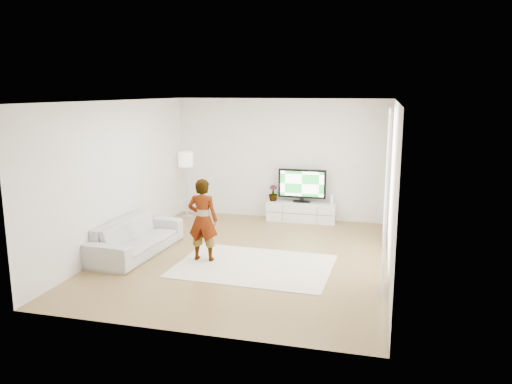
% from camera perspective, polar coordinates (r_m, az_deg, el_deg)
% --- Properties ---
extents(floor, '(6.00, 6.00, 0.00)m').
position_cam_1_polar(floor, '(9.17, -1.04, -7.40)').
color(floor, olive).
rests_on(floor, ground).
extents(ceiling, '(6.00, 6.00, 0.00)m').
position_cam_1_polar(ceiling, '(8.68, -1.10, 10.38)').
color(ceiling, white).
rests_on(ceiling, wall_back).
extents(wall_left, '(0.02, 6.00, 2.80)m').
position_cam_1_polar(wall_left, '(9.78, -15.34, 1.85)').
color(wall_left, white).
rests_on(wall_left, floor).
extents(wall_right, '(0.02, 6.00, 2.80)m').
position_cam_1_polar(wall_right, '(8.51, 15.39, 0.45)').
color(wall_right, white).
rests_on(wall_right, floor).
extents(wall_back, '(5.00, 0.02, 2.80)m').
position_cam_1_polar(wall_back, '(11.70, 2.87, 3.78)').
color(wall_back, white).
rests_on(wall_back, floor).
extents(wall_front, '(5.00, 0.02, 2.80)m').
position_cam_1_polar(wall_front, '(6.05, -8.70, -3.69)').
color(wall_front, white).
rests_on(wall_front, floor).
extents(window, '(0.01, 2.60, 2.50)m').
position_cam_1_polar(window, '(8.79, 15.25, 1.14)').
color(window, white).
rests_on(window, wall_right).
extents(curtain_near, '(0.04, 0.70, 2.60)m').
position_cam_1_polar(curtain_near, '(7.53, 14.69, -1.30)').
color(curtain_near, white).
rests_on(curtain_near, floor).
extents(curtain_far, '(0.04, 0.70, 2.60)m').
position_cam_1_polar(curtain_far, '(10.09, 14.70, 1.88)').
color(curtain_far, white).
rests_on(curtain_far, floor).
extents(media_console, '(1.58, 0.45, 0.45)m').
position_cam_1_polar(media_console, '(11.59, 5.21, -2.25)').
color(media_console, white).
rests_on(media_console, floor).
extents(television, '(1.10, 0.22, 0.77)m').
position_cam_1_polar(television, '(11.49, 5.29, 0.87)').
color(television, black).
rests_on(television, media_console).
extents(game_console, '(0.08, 0.18, 0.24)m').
position_cam_1_polar(game_console, '(11.43, 8.67, -0.78)').
color(game_console, white).
rests_on(game_console, media_console).
extents(potted_plant, '(0.26, 0.26, 0.37)m').
position_cam_1_polar(potted_plant, '(11.63, 1.97, -0.10)').
color(potted_plant, '#3F7238').
rests_on(potted_plant, media_console).
extents(rug, '(2.70, 1.98, 0.01)m').
position_cam_1_polar(rug, '(8.69, -0.25, -8.44)').
color(rug, beige).
rests_on(rug, floor).
extents(player, '(0.55, 0.37, 1.47)m').
position_cam_1_polar(player, '(8.81, -6.10, -3.16)').
color(player, '#334772').
rests_on(player, rug).
extents(sofa, '(0.97, 2.22, 0.64)m').
position_cam_1_polar(sofa, '(9.52, -13.48, -5.01)').
color(sofa, '#ADAEA9').
rests_on(sofa, floor).
extents(floor_lamp, '(0.35, 0.35, 1.56)m').
position_cam_1_polar(floor_lamp, '(11.84, -8.03, 3.39)').
color(floor_lamp, silver).
rests_on(floor_lamp, floor).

